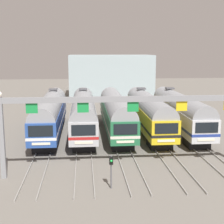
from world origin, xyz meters
name	(u,v)px	position (x,y,z in m)	size (l,w,h in m)	color
ground_plane	(116,133)	(0.00, 0.00, 0.00)	(160.00, 160.00, 0.00)	slate
track_bed	(106,109)	(0.00, 17.00, 0.07)	(17.37, 70.00, 0.15)	gray
commuter_train_blue	(50,113)	(-7.93, 0.00, 2.69)	(2.88, 18.06, 5.05)	#284C9E
commuter_train_stainless	(83,112)	(-3.97, 0.00, 2.69)	(2.88, 18.06, 5.05)	#B2B5BA
commuter_train_green	(116,112)	(0.00, -0.01, 2.69)	(2.88, 18.06, 4.77)	#236B42
commuter_train_yellow	(148,111)	(3.97, 0.00, 2.69)	(2.88, 18.06, 5.05)	gold
commuter_train_silver	(180,111)	(7.93, 0.00, 2.69)	(2.88, 18.06, 5.05)	silver
catenary_gantry	(133,112)	(0.00, -13.50, 5.23)	(21.11, 0.44, 6.97)	gray
yard_signal_mast	(111,166)	(-1.98, -16.29, 1.77)	(0.28, 0.35, 2.52)	#59595E
maintenance_building	(111,76)	(2.19, 34.03, 4.55)	(18.18, 10.00, 9.09)	#9EB2B7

